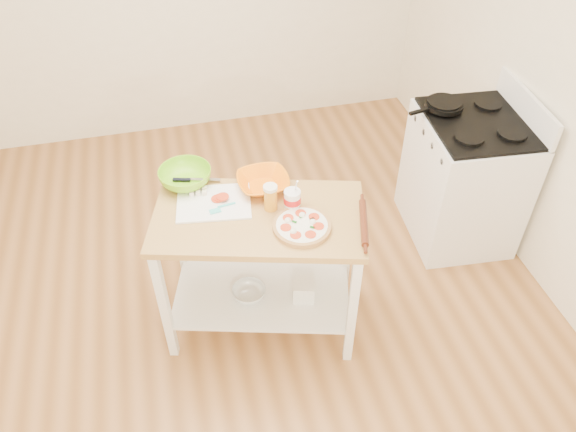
{
  "coord_description": "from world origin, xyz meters",
  "views": [
    {
      "loc": [
        -0.27,
        -2.36,
        2.9
      ],
      "look_at": [
        0.29,
        -0.07,
        0.78
      ],
      "focal_mm": 35.0,
      "sensor_mm": 36.0,
      "label": 1
    }
  ],
  "objects_px": {
    "yogurt_tub": "(292,199)",
    "shelf_bin": "(304,290)",
    "spatula": "(221,208)",
    "green_bowl": "(185,177)",
    "cutting_board": "(213,202)",
    "beer_pint": "(270,197)",
    "rolling_pin": "(364,223)",
    "orange_bowl": "(263,183)",
    "shelf_glass_bowl": "(249,293)",
    "knife": "(190,180)",
    "gas_stove": "(464,178)",
    "pizza": "(302,226)",
    "prep_island": "(260,248)",
    "skillet": "(443,105)"
  },
  "relations": [
    {
      "from": "beer_pint",
      "to": "prep_island",
      "type": "bearing_deg",
      "value": -153.09
    },
    {
      "from": "prep_island",
      "to": "knife",
      "type": "distance_m",
      "value": 0.56
    },
    {
      "from": "spatula",
      "to": "cutting_board",
      "type": "bearing_deg",
      "value": 109.12
    },
    {
      "from": "knife",
      "to": "orange_bowl",
      "type": "height_order",
      "value": "orange_bowl"
    },
    {
      "from": "prep_island",
      "to": "skillet",
      "type": "height_order",
      "value": "skillet"
    },
    {
      "from": "beer_pint",
      "to": "shelf_bin",
      "type": "distance_m",
      "value": 0.69
    },
    {
      "from": "gas_stove",
      "to": "rolling_pin",
      "type": "xyz_separation_m",
      "value": [
        -1.04,
        -0.71,
        0.45
      ]
    },
    {
      "from": "pizza",
      "to": "green_bowl",
      "type": "height_order",
      "value": "green_bowl"
    },
    {
      "from": "beer_pint",
      "to": "yogurt_tub",
      "type": "relative_size",
      "value": 0.77
    },
    {
      "from": "gas_stove",
      "to": "yogurt_tub",
      "type": "height_order",
      "value": "gas_stove"
    },
    {
      "from": "gas_stove",
      "to": "yogurt_tub",
      "type": "relative_size",
      "value": 5.63
    },
    {
      "from": "yogurt_tub",
      "to": "beer_pint",
      "type": "bearing_deg",
      "value": 170.22
    },
    {
      "from": "pizza",
      "to": "cutting_board",
      "type": "xyz_separation_m",
      "value": [
        -0.42,
        0.31,
        -0.01
      ]
    },
    {
      "from": "knife",
      "to": "pizza",
      "type": "bearing_deg",
      "value": -29.63
    },
    {
      "from": "cutting_board",
      "to": "green_bowl",
      "type": "xyz_separation_m",
      "value": [
        -0.13,
        0.21,
        0.04
      ]
    },
    {
      "from": "skillet",
      "to": "shelf_bin",
      "type": "distance_m",
      "value": 1.54
    },
    {
      "from": "prep_island",
      "to": "cutting_board",
      "type": "bearing_deg",
      "value": 144.43
    },
    {
      "from": "spatula",
      "to": "rolling_pin",
      "type": "distance_m",
      "value": 0.77
    },
    {
      "from": "gas_stove",
      "to": "pizza",
      "type": "height_order",
      "value": "gas_stove"
    },
    {
      "from": "orange_bowl",
      "to": "yogurt_tub",
      "type": "distance_m",
      "value": 0.24
    },
    {
      "from": "orange_bowl",
      "to": "rolling_pin",
      "type": "bearing_deg",
      "value": -44.37
    },
    {
      "from": "yogurt_tub",
      "to": "shelf_bin",
      "type": "relative_size",
      "value": 1.57
    },
    {
      "from": "pizza",
      "to": "knife",
      "type": "bearing_deg",
      "value": 134.79
    },
    {
      "from": "cutting_board",
      "to": "spatula",
      "type": "relative_size",
      "value": 2.95
    },
    {
      "from": "yogurt_tub",
      "to": "prep_island",
      "type": "bearing_deg",
      "value": -174.33
    },
    {
      "from": "green_bowl",
      "to": "shelf_bin",
      "type": "distance_m",
      "value": 0.97
    },
    {
      "from": "prep_island",
      "to": "green_bowl",
      "type": "xyz_separation_m",
      "value": [
        -0.35,
        0.37,
        0.3
      ]
    },
    {
      "from": "shelf_bin",
      "to": "shelf_glass_bowl",
      "type": "bearing_deg",
      "value": 165.4
    },
    {
      "from": "shelf_bin",
      "to": "beer_pint",
      "type": "bearing_deg",
      "value": 141.67
    },
    {
      "from": "spatula",
      "to": "knife",
      "type": "bearing_deg",
      "value": 108.86
    },
    {
      "from": "gas_stove",
      "to": "beer_pint",
      "type": "relative_size",
      "value": 7.28
    },
    {
      "from": "pizza",
      "to": "yogurt_tub",
      "type": "relative_size",
      "value": 1.55
    },
    {
      "from": "rolling_pin",
      "to": "gas_stove",
      "type": "bearing_deg",
      "value": 34.54
    },
    {
      "from": "knife",
      "to": "beer_pint",
      "type": "height_order",
      "value": "beer_pint"
    },
    {
      "from": "prep_island",
      "to": "beer_pint",
      "type": "xyz_separation_m",
      "value": [
        0.08,
        0.04,
        0.33
      ]
    },
    {
      "from": "knife",
      "to": "rolling_pin",
      "type": "distance_m",
      "value": 1.02
    },
    {
      "from": "green_bowl",
      "to": "rolling_pin",
      "type": "relative_size",
      "value": 0.89
    },
    {
      "from": "green_bowl",
      "to": "rolling_pin",
      "type": "height_order",
      "value": "green_bowl"
    },
    {
      "from": "cutting_board",
      "to": "beer_pint",
      "type": "height_order",
      "value": "beer_pint"
    },
    {
      "from": "spatula",
      "to": "green_bowl",
      "type": "relative_size",
      "value": 0.5
    },
    {
      "from": "green_bowl",
      "to": "beer_pint",
      "type": "xyz_separation_m",
      "value": [
        0.42,
        -0.33,
        0.03
      ]
    },
    {
      "from": "gas_stove",
      "to": "beer_pint",
      "type": "bearing_deg",
      "value": -157.87
    },
    {
      "from": "yogurt_tub",
      "to": "shelf_bin",
      "type": "height_order",
      "value": "yogurt_tub"
    },
    {
      "from": "beer_pint",
      "to": "knife",
      "type": "bearing_deg",
      "value": 140.31
    },
    {
      "from": "shelf_glass_bowl",
      "to": "knife",
      "type": "bearing_deg",
      "value": 122.67
    },
    {
      "from": "shelf_bin",
      "to": "green_bowl",
      "type": "bearing_deg",
      "value": 142.1
    },
    {
      "from": "shelf_bin",
      "to": "spatula",
      "type": "bearing_deg",
      "value": 157.25
    },
    {
      "from": "orange_bowl",
      "to": "shelf_glass_bowl",
      "type": "height_order",
      "value": "orange_bowl"
    },
    {
      "from": "rolling_pin",
      "to": "pizza",
      "type": "bearing_deg",
      "value": 169.83
    },
    {
      "from": "prep_island",
      "to": "gas_stove",
      "type": "height_order",
      "value": "gas_stove"
    }
  ]
}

